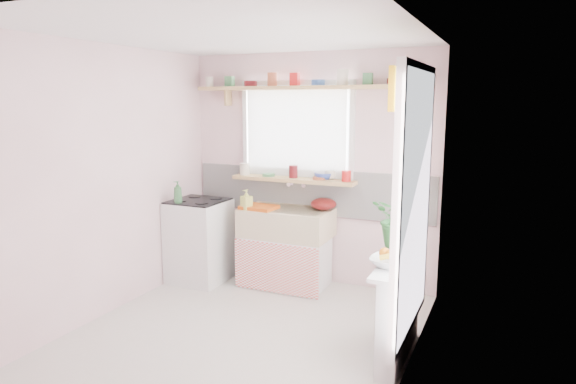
% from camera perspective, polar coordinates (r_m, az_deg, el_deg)
% --- Properties ---
extents(room, '(3.20, 3.20, 3.20)m').
position_cam_1_polar(room, '(4.69, 6.70, 2.49)').
color(room, silver).
rests_on(room, ground).
extents(sink_unit, '(0.95, 0.65, 1.11)m').
position_cam_1_polar(sink_unit, '(5.57, -0.19, -6.11)').
color(sink_unit, white).
rests_on(sink_unit, ground).
extents(cooker, '(0.58, 0.58, 0.93)m').
position_cam_1_polar(cooker, '(5.80, -9.83, -5.30)').
color(cooker, white).
rests_on(cooker, ground).
extents(radiator_ledge, '(0.22, 0.95, 0.78)m').
position_cam_1_polar(radiator_ledge, '(4.17, 12.23, -12.55)').
color(radiator_ledge, white).
rests_on(radiator_ledge, ground).
extents(windowsill, '(1.40, 0.22, 0.04)m').
position_cam_1_polar(windowsill, '(5.58, 0.59, 1.38)').
color(windowsill, tan).
rests_on(windowsill, room).
extents(pine_shelf, '(2.52, 0.24, 0.04)m').
position_cam_1_polar(pine_shelf, '(5.45, 2.05, 11.51)').
color(pine_shelf, tan).
rests_on(pine_shelf, room).
extents(shelf_crockery, '(2.47, 0.11, 0.12)m').
position_cam_1_polar(shelf_crockery, '(5.46, 1.82, 12.29)').
color(shelf_crockery, silver).
rests_on(shelf_crockery, pine_shelf).
extents(sill_crockery, '(1.35, 0.11, 0.12)m').
position_cam_1_polar(sill_crockery, '(5.57, 0.59, 2.16)').
color(sill_crockery, silver).
rests_on(sill_crockery, windowsill).
extents(dish_tray, '(0.38, 0.30, 0.04)m').
position_cam_1_polar(dish_tray, '(5.47, -3.24, -1.70)').
color(dish_tray, '#D95813').
rests_on(dish_tray, sink_unit).
extents(colander, '(0.31, 0.31, 0.12)m').
position_cam_1_polar(colander, '(5.43, 3.97, -1.33)').
color(colander, '#550E0E').
rests_on(colander, sink_unit).
extents(jade_plant, '(0.47, 0.42, 0.50)m').
position_cam_1_polar(jade_plant, '(4.37, 12.48, -2.82)').
color(jade_plant, '#2B6C30').
rests_on(jade_plant, radiator_ledge).
extents(fruit_bowl, '(0.31, 0.31, 0.07)m').
position_cam_1_polar(fruit_bowl, '(3.90, 11.29, -7.64)').
color(fruit_bowl, silver).
rests_on(fruit_bowl, radiator_ledge).
extents(herb_pot, '(0.12, 0.08, 0.22)m').
position_cam_1_polar(herb_pot, '(3.89, 12.53, -6.59)').
color(herb_pot, '#366729').
rests_on(herb_pot, radiator_ledge).
extents(soap_bottle_sink, '(0.13, 0.13, 0.21)m').
position_cam_1_polar(soap_bottle_sink, '(5.44, -4.64, -0.84)').
color(soap_bottle_sink, '#C3CA5A').
rests_on(soap_bottle_sink, sink_unit).
extents(sill_cup, '(0.14, 0.14, 0.10)m').
position_cam_1_polar(sill_cup, '(5.48, 4.78, 1.91)').
color(sill_cup, beige).
rests_on(sill_cup, windowsill).
extents(sill_bowl, '(0.29, 0.29, 0.07)m').
position_cam_1_polar(sill_bowl, '(5.50, 4.09, 1.80)').
color(sill_bowl, '#3750B3').
rests_on(sill_bowl, windowsill).
extents(shelf_vase, '(0.17, 0.17, 0.14)m').
position_cam_1_polar(shelf_vase, '(5.23, 12.45, 12.34)').
color(shelf_vase, '#9D4330').
rests_on(shelf_vase, pine_shelf).
extents(cooker_bottle, '(0.12, 0.12, 0.24)m').
position_cam_1_polar(cooker_bottle, '(5.56, -12.15, -0.01)').
color(cooker_bottle, '#38703F').
rests_on(cooker_bottle, cooker).
extents(fruit, '(0.20, 0.14, 0.10)m').
position_cam_1_polar(fruit, '(3.89, 11.43, -6.78)').
color(fruit, orange).
rests_on(fruit, fruit_bowl).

